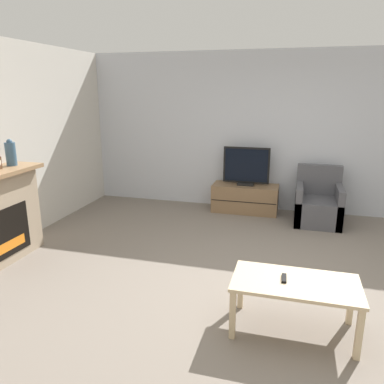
{
  "coord_description": "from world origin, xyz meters",
  "views": [
    {
      "loc": [
        0.2,
        -3.73,
        2.05
      ],
      "look_at": [
        -0.97,
        0.51,
        0.85
      ],
      "focal_mm": 35.0,
      "sensor_mm": 36.0,
      "label": 1
    }
  ],
  "objects_px": {
    "coffee_table": "(295,288)",
    "remote": "(284,278)",
    "tv_stand": "(245,198)",
    "armchair": "(318,205)",
    "tv": "(246,167)",
    "mantel_vase_right": "(11,153)"
  },
  "relations": [
    {
      "from": "remote",
      "to": "tv",
      "type": "bearing_deg",
      "value": 101.15
    },
    {
      "from": "mantel_vase_right",
      "to": "coffee_table",
      "type": "relative_size",
      "value": 0.31
    },
    {
      "from": "mantel_vase_right",
      "to": "remote",
      "type": "bearing_deg",
      "value": -13.89
    },
    {
      "from": "coffee_table",
      "to": "remote",
      "type": "xyz_separation_m",
      "value": [
        -0.1,
        0.01,
        0.07
      ]
    },
    {
      "from": "tv",
      "to": "remote",
      "type": "distance_m",
      "value": 3.34
    },
    {
      "from": "tv",
      "to": "remote",
      "type": "height_order",
      "value": "tv"
    },
    {
      "from": "coffee_table",
      "to": "armchair",
      "type": "bearing_deg",
      "value": 83.69
    },
    {
      "from": "armchair",
      "to": "remote",
      "type": "relative_size",
      "value": 5.84
    },
    {
      "from": "coffee_table",
      "to": "tv_stand",
      "type": "bearing_deg",
      "value": 104.76
    },
    {
      "from": "mantel_vase_right",
      "to": "armchair",
      "type": "bearing_deg",
      "value": 29.35
    },
    {
      "from": "armchair",
      "to": "coffee_table",
      "type": "relative_size",
      "value": 0.83
    },
    {
      "from": "tv_stand",
      "to": "remote",
      "type": "bearing_deg",
      "value": -76.81
    },
    {
      "from": "armchair",
      "to": "tv_stand",
      "type": "bearing_deg",
      "value": 168.47
    },
    {
      "from": "tv",
      "to": "armchair",
      "type": "height_order",
      "value": "tv"
    },
    {
      "from": "coffee_table",
      "to": "tv",
      "type": "bearing_deg",
      "value": 104.77
    },
    {
      "from": "tv_stand",
      "to": "remote",
      "type": "relative_size",
      "value": 7.37
    },
    {
      "from": "armchair",
      "to": "coffee_table",
      "type": "height_order",
      "value": "armchair"
    },
    {
      "from": "armchair",
      "to": "remote",
      "type": "height_order",
      "value": "armchair"
    },
    {
      "from": "remote",
      "to": "coffee_table",
      "type": "bearing_deg",
      "value": -9.98
    },
    {
      "from": "tv",
      "to": "remote",
      "type": "xyz_separation_m",
      "value": [
        0.76,
        -3.23,
        -0.29
      ]
    },
    {
      "from": "tv_stand",
      "to": "tv",
      "type": "bearing_deg",
      "value": -90.0
    },
    {
      "from": "tv",
      "to": "coffee_table",
      "type": "relative_size",
      "value": 0.73
    }
  ]
}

